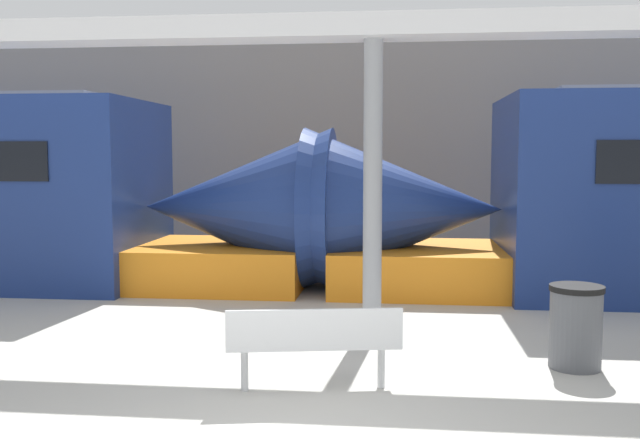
# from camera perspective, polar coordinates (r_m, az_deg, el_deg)

# --- Properties ---
(station_wall) EXTENTS (56.00, 0.20, 5.00)m
(station_wall) POSITION_cam_1_polar(r_m,az_deg,el_deg) (16.99, 3.85, 6.22)
(station_wall) COLOR gray
(station_wall) RESTS_ON ground_plane
(bench_near) EXTENTS (1.66, 0.72, 0.80)m
(bench_near) POSITION_cam_1_polar(r_m,az_deg,el_deg) (6.65, -0.50, -9.55)
(bench_near) COLOR silver
(bench_near) RESTS_ON ground_plane
(trash_bin) EXTENTS (0.55, 0.55, 0.86)m
(trash_bin) POSITION_cam_1_polar(r_m,az_deg,el_deg) (7.84, 19.78, -8.06)
(trash_bin) COLOR #4C4F54
(trash_bin) RESTS_ON ground_plane
(support_column_near) EXTENTS (0.24, 0.24, 3.61)m
(support_column_near) POSITION_cam_1_polar(r_m,az_deg,el_deg) (8.94, 4.24, 2.72)
(support_column_near) COLOR gray
(support_column_near) RESTS_ON ground_plane
(canopy_beam) EXTENTS (28.00, 0.60, 0.28)m
(canopy_beam) POSITION_cam_1_polar(r_m,az_deg,el_deg) (9.06, 4.32, 15.10)
(canopy_beam) COLOR silver
(canopy_beam) RESTS_ON support_column_near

